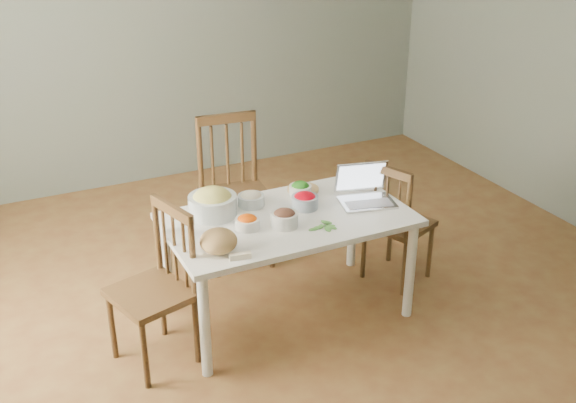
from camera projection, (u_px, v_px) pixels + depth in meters
name	position (u px, v px, depth m)	size (l,w,h in m)	color
floor	(300.00, 309.00, 4.43)	(5.00, 5.00, 0.00)	brown
wall_back	(170.00, 28.00, 5.90)	(5.00, 0.00, 2.70)	slate
dining_table	(288.00, 266.00, 4.26)	(1.45, 0.82, 0.68)	white
chair_far	(236.00, 194.00, 4.80)	(0.46, 0.44, 1.04)	#3B2514
chair_left	(150.00, 290.00, 3.78)	(0.41, 0.39, 0.93)	#3B2514
chair_right	(399.00, 220.00, 4.61)	(0.39, 0.37, 0.87)	#3B2514
bread_boule	(218.00, 241.00, 3.70)	(0.20, 0.20, 0.13)	tan
butter_stick	(240.00, 256.00, 3.65)	(0.12, 0.03, 0.03)	#F4E5C5
bowl_squash	(212.00, 202.00, 4.10)	(0.29, 0.29, 0.17)	#F5D46F
bowl_carrot	(247.00, 222.00, 3.96)	(0.14, 0.14, 0.08)	#DC6200
bowl_onion	(251.00, 199.00, 4.24)	(0.16, 0.16, 0.09)	beige
bowl_mushroom	(284.00, 218.00, 3.98)	(0.16, 0.16, 0.10)	#3E261C
bowl_redpep	(305.00, 200.00, 4.20)	(0.16, 0.16, 0.10)	red
bowl_broccoli	(300.00, 189.00, 4.37)	(0.14, 0.14, 0.09)	#115110
flatbread	(303.00, 189.00, 4.45)	(0.20, 0.20, 0.02)	tan
basil_bunch	(321.00, 226.00, 3.98)	(0.19, 0.19, 0.02)	#356628
laptop	(368.00, 187.00, 4.23)	(0.33, 0.29, 0.23)	silver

